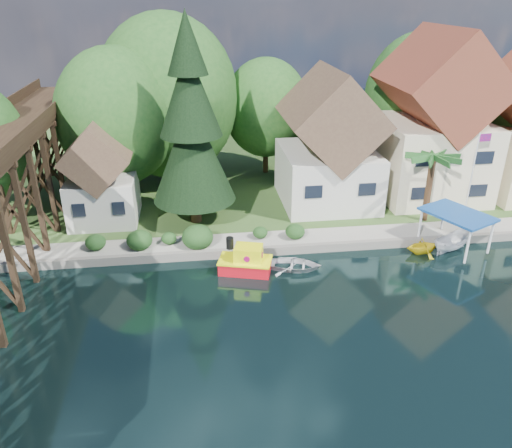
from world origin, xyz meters
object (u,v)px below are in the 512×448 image
(conifer, at_px, (191,128))
(flagpole, at_px, (475,167))
(shed, at_px, (101,179))
(house_center, at_px, (433,128))
(boat_canopy, at_px, (454,235))
(boat_white_a, at_px, (295,264))
(boat_yellow, at_px, (423,245))
(tugboat, at_px, (246,262))
(palm_tree, at_px, (433,159))
(house_left, at_px, (329,148))

(conifer, height_order, flagpole, conifer)
(shed, distance_m, flagpole, 28.34)
(house_center, distance_m, boat_canopy, 11.01)
(boat_white_a, bearing_deg, boat_yellow, -69.23)
(house_center, distance_m, tugboat, 20.76)
(palm_tree, bearing_deg, boat_yellow, -114.89)
(tugboat, xyz_separation_m, boat_yellow, (12.63, 0.98, -0.09))
(boat_canopy, bearing_deg, boat_yellow, -177.29)
(flagpole, bearing_deg, conifer, 174.47)
(house_left, distance_m, palm_tree, 8.22)
(boat_canopy, height_order, boat_yellow, boat_canopy)
(conifer, height_order, boat_canopy, conifer)
(house_center, xyz_separation_m, boat_yellow, (-4.32, -9.59, -5.77))
(shed, distance_m, boat_canopy, 26.13)
(shed, relative_size, tugboat, 2.07)
(conifer, bearing_deg, palm_tree, -6.57)
(house_center, xyz_separation_m, tugboat, (-16.95, -10.57, -5.68))
(shed, xyz_separation_m, tugboat, (10.05, -8.57, -3.09))
(house_left, bearing_deg, boat_yellow, -62.74)
(house_center, relative_size, shed, 1.77)
(house_left, xyz_separation_m, house_center, (9.00, 0.50, 1.28))
(flagpole, height_order, boat_white_a, flagpole)
(shed, height_order, boat_canopy, shed)
(conifer, distance_m, boat_yellow, 18.42)
(house_left, xyz_separation_m, conifer, (-11.03, -2.74, 2.72))
(boat_yellow, bearing_deg, boat_canopy, -93.70)
(house_left, distance_m, flagpole, 11.21)
(tugboat, bearing_deg, house_left, 51.71)
(tugboat, bearing_deg, palm_tree, 19.88)
(boat_canopy, bearing_deg, boat_white_a, -174.49)
(palm_tree, bearing_deg, tugboat, -160.12)
(shed, bearing_deg, boat_yellow, -18.50)
(shed, relative_size, boat_yellow, 3.18)
(conifer, relative_size, boat_canopy, 2.83)
(boat_canopy, bearing_deg, shed, 163.27)
(tugboat, height_order, boat_yellow, tugboat)
(shed, height_order, boat_white_a, shed)
(house_left, distance_m, boat_white_a, 12.11)
(shed, bearing_deg, boat_white_a, -32.83)
(shed, bearing_deg, house_left, 4.77)
(flagpole, bearing_deg, palm_tree, 179.88)
(shed, height_order, conifer, conifer)
(house_left, xyz_separation_m, boat_yellow, (4.68, -9.09, -4.49))
(boat_yellow, bearing_deg, conifer, 61.58)
(tugboat, bearing_deg, conifer, 112.81)
(palm_tree, relative_size, boat_white_a, 1.61)
(house_center, xyz_separation_m, shed, (-27.00, -2.00, -2.59))
(boat_white_a, relative_size, boat_yellow, 1.42)
(tugboat, relative_size, boat_yellow, 1.54)
(boat_white_a, bearing_deg, flagpole, -55.64)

